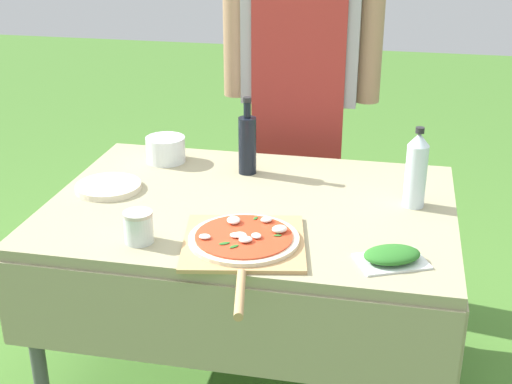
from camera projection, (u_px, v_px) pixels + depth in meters
name	position (u px, v px, depth m)	size (l,w,h in m)	color
ground_plane	(252.00, 384.00, 2.60)	(12.00, 12.00, 0.00)	#477A2D
prep_table	(251.00, 225.00, 2.35)	(1.32, 0.95, 0.72)	gray
person_cook	(301.00, 62.00, 2.89)	(0.65, 0.22, 1.72)	#70604C
pizza_on_peel	(244.00, 241.00, 2.03)	(0.41, 0.59, 0.05)	tan
oil_bottle	(247.00, 143.00, 2.52)	(0.06, 0.06, 0.28)	black
water_bottle	(416.00, 170.00, 2.25)	(0.07, 0.07, 0.26)	silver
herb_container	(392.00, 256.00, 1.94)	(0.22, 0.19, 0.04)	silver
mixing_tub	(166.00, 149.00, 2.65)	(0.15, 0.15, 0.09)	silver
plate_stack	(108.00, 187.00, 2.42)	(0.22, 0.22, 0.02)	beige
sauce_jar	(139.00, 229.00, 2.05)	(0.09, 0.09, 0.09)	silver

